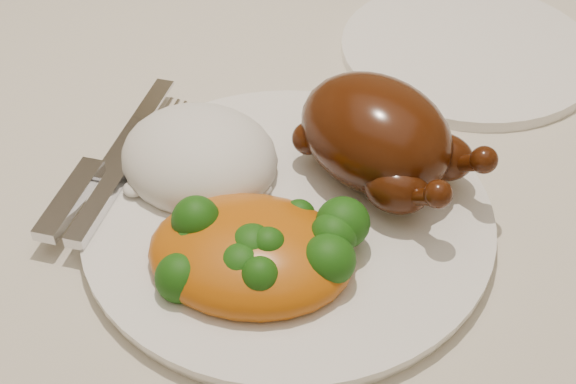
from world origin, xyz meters
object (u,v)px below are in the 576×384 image
at_px(dining_table, 234,187).
at_px(roast_chicken, 379,136).
at_px(side_plate, 468,50).
at_px(dinner_plate, 288,218).

distance_m(dining_table, roast_chicken, 0.23).
height_order(dining_table, side_plate, side_plate).
xyz_separation_m(dining_table, dinner_plate, (0.11, -0.12, 0.11)).
bearing_deg(roast_chicken, side_plate, 107.37).
bearing_deg(roast_chicken, dinner_plate, -101.99).
distance_m(side_plate, roast_chicken, 0.22).
xyz_separation_m(dinner_plate, roast_chicken, (0.05, 0.06, 0.04)).
bearing_deg(side_plate, dinner_plate, -104.65).
height_order(dinner_plate, side_plate, dinner_plate).
relative_size(dining_table, roast_chicken, 9.48).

